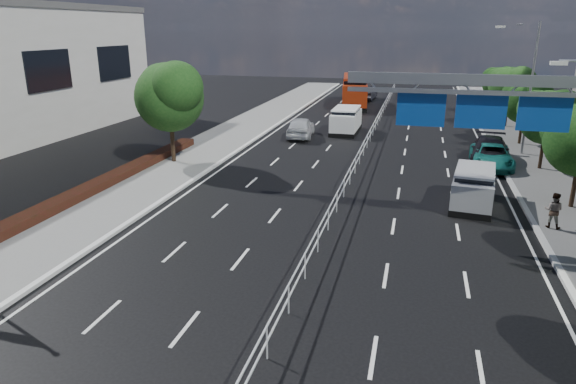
% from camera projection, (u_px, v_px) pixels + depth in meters
% --- Properties ---
extents(ground, '(160.00, 160.00, 0.00)m').
position_uv_depth(ground, '(275.00, 342.00, 14.72)').
color(ground, black).
rests_on(ground, ground).
extents(kerb_near, '(0.25, 140.00, 0.15)m').
position_uv_depth(kerb_near, '(11.00, 301.00, 16.80)').
color(kerb_near, silver).
rests_on(kerb_near, ground).
extents(median_fence, '(0.05, 85.00, 1.02)m').
position_uv_depth(median_fence, '(363.00, 150.00, 35.32)').
color(median_fence, silver).
rests_on(median_fence, ground).
extents(hedge_near, '(1.00, 36.00, 0.44)m').
position_uv_depth(hedge_near, '(12.00, 226.00, 22.33)').
color(hedge_near, black).
rests_on(hedge_near, sidewalk_near).
extents(overhead_gantry, '(10.24, 0.38, 7.45)m').
position_uv_depth(overhead_gantry, '(501.00, 105.00, 20.70)').
color(overhead_gantry, gray).
rests_on(overhead_gantry, ground).
extents(streetlight_far, '(2.78, 2.40, 9.00)m').
position_uv_depth(streetlight_far, '(527.00, 80.00, 34.66)').
color(streetlight_far, gray).
rests_on(streetlight_far, ground).
extents(near_tree_back, '(4.84, 4.51, 6.69)m').
position_uv_depth(near_tree_back, '(170.00, 93.00, 32.68)').
color(near_tree_back, black).
rests_on(near_tree_back, ground).
extents(far_tree_e, '(3.63, 3.38, 5.13)m').
position_uv_depth(far_tree_e, '(549.00, 114.00, 31.29)').
color(far_tree_e, black).
rests_on(far_tree_e, ground).
extents(far_tree_f, '(3.52, 3.28, 5.02)m').
position_uv_depth(far_tree_f, '(526.00, 99.00, 38.23)').
color(far_tree_f, black).
rests_on(far_tree_f, ground).
extents(far_tree_g, '(3.96, 3.69, 5.45)m').
position_uv_depth(far_tree_g, '(511.00, 85.00, 45.06)').
color(far_tree_g, black).
rests_on(far_tree_g, ground).
extents(far_tree_h, '(3.41, 3.18, 4.91)m').
position_uv_depth(far_tree_h, '(499.00, 81.00, 52.09)').
color(far_tree_h, black).
rests_on(far_tree_h, ground).
extents(white_minivan, '(2.18, 4.95, 2.14)m').
position_uv_depth(white_minivan, '(346.00, 120.00, 43.71)').
color(white_minivan, black).
rests_on(white_minivan, ground).
extents(red_bus, '(4.12, 11.48, 3.36)m').
position_uv_depth(red_bus, '(355.00, 90.00, 58.90)').
color(red_bus, black).
rests_on(red_bus, ground).
extents(near_car_silver, '(2.45, 5.05, 1.66)m').
position_uv_depth(near_car_silver, '(301.00, 127.00, 41.94)').
color(near_car_silver, '#B8BBC0').
rests_on(near_car_silver, ground).
extents(near_car_dark, '(2.15, 5.32, 1.72)m').
position_uv_depth(near_car_dark, '(367.00, 93.00, 63.64)').
color(near_car_dark, black).
rests_on(near_car_dark, ground).
extents(silver_minivan, '(2.51, 4.79, 1.90)m').
position_uv_depth(silver_minivan, '(474.00, 187.00, 25.83)').
color(silver_minivan, black).
rests_on(silver_minivan, ground).
extents(parked_car_teal, '(2.57, 5.36, 1.47)m').
position_uv_depth(parked_car_teal, '(492.00, 156.00, 32.86)').
color(parked_car_teal, '#186C64').
rests_on(parked_car_teal, ground).
extents(parked_car_dark, '(2.93, 5.91, 1.65)m').
position_uv_depth(parked_car_dark, '(490.00, 151.00, 33.96)').
color(parked_car_dark, black).
rests_on(parked_car_dark, ground).
extents(pedestrian_b, '(0.94, 0.83, 1.61)m').
position_uv_depth(pedestrian_b, '(553.00, 210.00, 22.54)').
color(pedestrian_b, gray).
rests_on(pedestrian_b, sidewalk_far).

